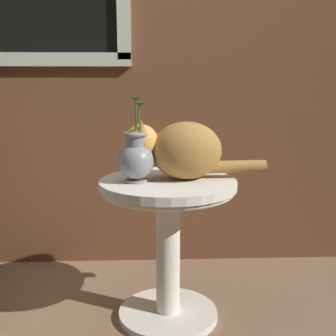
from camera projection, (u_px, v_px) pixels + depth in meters
ground_plane at (97, 334)px, 1.75m from camera, size 6.00×6.00×0.00m
back_wall at (105, 26)px, 2.25m from camera, size 4.00×0.07×2.60m
wicker_side_table at (168, 224)px, 1.80m from camera, size 0.57×0.57×0.62m
cat at (182, 150)px, 1.76m from camera, size 0.59×0.26×0.25m
pewter_vase_with_ivy at (136, 158)px, 1.71m from camera, size 0.15×0.15×0.34m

